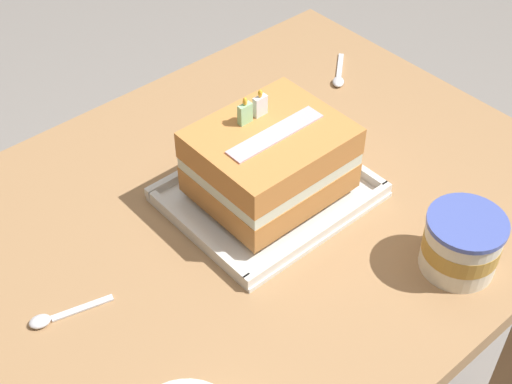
# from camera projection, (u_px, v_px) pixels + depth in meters

# --- Properties ---
(dining_table) EXTENTS (1.07, 0.79, 0.74)m
(dining_table) POSITION_uv_depth(u_px,v_px,m) (244.00, 260.00, 1.22)
(dining_table) COLOR #9E754C
(dining_table) RESTS_ON ground_plane
(foil_tray) EXTENTS (0.31, 0.26, 0.02)m
(foil_tray) POSITION_uv_depth(u_px,v_px,m) (268.00, 194.00, 1.17)
(foil_tray) COLOR silver
(foil_tray) RESTS_ON dining_table
(birthday_cake) EXTENTS (0.22, 0.18, 0.16)m
(birthday_cake) POSITION_uv_depth(u_px,v_px,m) (269.00, 159.00, 1.12)
(birthday_cake) COLOR #C67E3E
(birthday_cake) RESTS_ON foil_tray
(ice_cream_tub) EXTENTS (0.11, 0.11, 0.09)m
(ice_cream_tub) POSITION_uv_depth(u_px,v_px,m) (462.00, 243.00, 1.04)
(ice_cream_tub) COLOR silver
(ice_cream_tub) RESTS_ON dining_table
(serving_spoon_near_tray) EXTENTS (0.12, 0.05, 0.01)m
(serving_spoon_near_tray) POSITION_uv_depth(u_px,v_px,m) (51.00, 318.00, 0.99)
(serving_spoon_near_tray) COLOR silver
(serving_spoon_near_tray) RESTS_ON dining_table
(serving_spoon_by_bowls) EXTENTS (0.10, 0.09, 0.01)m
(serving_spoon_by_bowls) POSITION_uv_depth(u_px,v_px,m) (339.00, 78.00, 1.41)
(serving_spoon_by_bowls) COLOR silver
(serving_spoon_by_bowls) RESTS_ON dining_table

